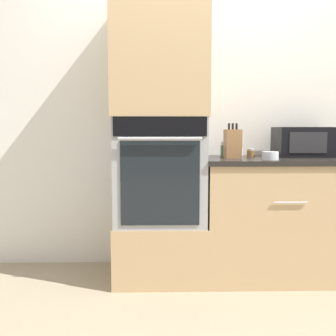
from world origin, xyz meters
name	(u,v)px	position (x,y,z in m)	size (l,w,h in m)	color
ground_plane	(209,292)	(0.00, 0.00, 0.00)	(12.00, 12.00, 0.00)	gray
wall_back	(201,109)	(0.00, 0.63, 1.25)	(8.00, 0.05, 2.50)	silver
oven_cabinet_base	(160,248)	(-0.33, 0.30, 0.21)	(0.66, 0.60, 0.42)	tan
wall_oven	(160,170)	(-0.33, 0.30, 0.80)	(0.63, 0.64, 0.75)	#9EA0A5
oven_cabinet_upper	(160,56)	(-0.33, 0.30, 1.60)	(0.66, 0.60, 0.86)	tan
counter_unit	(276,217)	(0.53, 0.30, 0.44)	(1.08, 0.63, 0.88)	tan
microwave	(305,142)	(0.76, 0.40, 0.99)	(0.44, 0.28, 0.22)	black
knife_block	(232,143)	(0.20, 0.30, 0.99)	(0.11, 0.16, 0.25)	olive
bowl	(270,156)	(0.43, 0.12, 0.91)	(0.11, 0.11, 0.06)	silver
condiment_jar_near	(251,153)	(0.35, 0.40, 0.91)	(0.06, 0.06, 0.06)	brown
condiment_jar_mid	(223,150)	(0.15, 0.40, 0.94)	(0.04, 0.04, 0.11)	#427047
condiment_jar_far	(239,152)	(0.30, 0.54, 0.91)	(0.06, 0.06, 0.06)	silver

